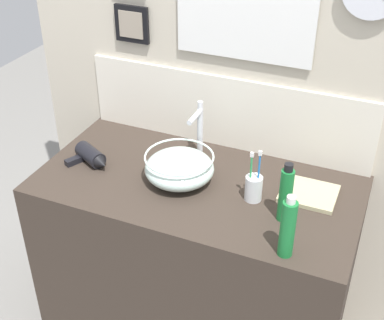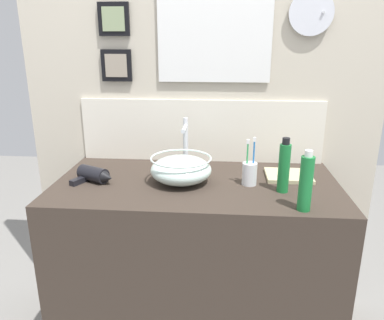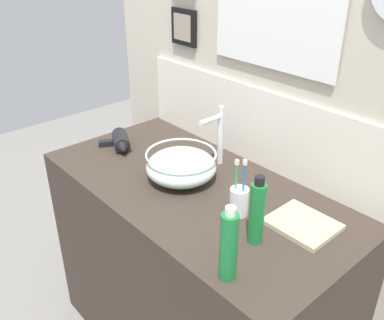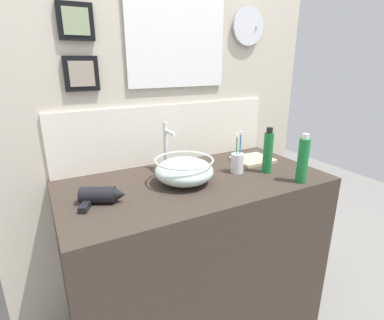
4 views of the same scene
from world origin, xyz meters
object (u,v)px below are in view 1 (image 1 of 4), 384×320
object	(u,v)px
glass_bowl_sink	(179,168)
toothbrush_cup	(254,187)
faucet	(199,127)
spray_bottle	(288,228)
hair_drier	(91,157)
hand_towel	(309,193)
soap_dispenser	(286,194)

from	to	relation	value
glass_bowl_sink	toothbrush_cup	size ratio (longest dim) A/B	1.27
faucet	spray_bottle	world-z (taller)	faucet
hair_drier	hand_towel	xyz separation A→B (m)	(0.86, 0.13, -0.02)
hair_drier	toothbrush_cup	size ratio (longest dim) A/B	0.94
glass_bowl_sink	spray_bottle	xyz separation A→B (m)	(0.48, -0.24, 0.05)
glass_bowl_sink	toothbrush_cup	distance (m)	0.30
hair_drier	toothbrush_cup	world-z (taller)	toothbrush_cup
toothbrush_cup	spray_bottle	size ratio (longest dim) A/B	0.92
hair_drier	soap_dispenser	world-z (taller)	soap_dispenser
toothbrush_cup	soap_dispenser	xyz separation A→B (m)	(0.13, -0.07, 0.05)
glass_bowl_sink	faucet	world-z (taller)	faucet
faucet	hand_towel	xyz separation A→B (m)	(0.48, -0.09, -0.13)
soap_dispenser	hand_towel	distance (m)	0.20
hair_drier	spray_bottle	distance (m)	0.89
hand_towel	spray_bottle	bearing A→B (deg)	-90.13
toothbrush_cup	faucet	bearing A→B (deg)	147.08
hair_drier	soap_dispenser	bearing A→B (deg)	-3.00
glass_bowl_sink	hair_drier	distance (m)	0.38
faucet	glass_bowl_sink	bearing A→B (deg)	-90.00
faucet	spray_bottle	distance (m)	0.64
hand_towel	hair_drier	bearing A→B (deg)	-171.42
faucet	toothbrush_cup	world-z (taller)	faucet
faucet	soap_dispenser	distance (m)	0.50
soap_dispenser	hand_towel	size ratio (longest dim) A/B	1.12
toothbrush_cup	soap_dispenser	size ratio (longest dim) A/B	0.92
hair_drier	toothbrush_cup	bearing A→B (deg)	2.20
soap_dispenser	hand_towel	bearing A→B (deg)	73.02
faucet	hair_drier	world-z (taller)	faucet
spray_bottle	toothbrush_cup	bearing A→B (deg)	127.29
spray_bottle	glass_bowl_sink	bearing A→B (deg)	153.31
glass_bowl_sink	hair_drier	bearing A→B (deg)	-176.08
glass_bowl_sink	faucet	distance (m)	0.21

